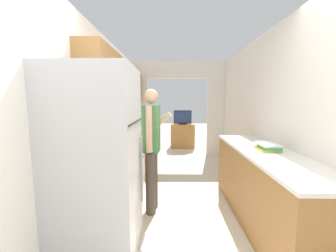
# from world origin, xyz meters

# --- Properties ---
(wall_left) EXTENTS (0.38, 6.73, 2.50)m
(wall_left) POSITION_xyz_m (-1.20, 2.00, 1.47)
(wall_left) COLOR white
(wall_left) RESTS_ON ground_plane
(wall_right) EXTENTS (0.06, 6.73, 2.50)m
(wall_right) POSITION_xyz_m (1.28, 1.56, 1.25)
(wall_right) COLOR white
(wall_right) RESTS_ON ground_plane
(wall_far_with_doorway) EXTENTS (2.90, 0.06, 2.50)m
(wall_far_with_doorway) POSITION_xyz_m (0.00, 4.36, 1.44)
(wall_far_with_doorway) COLOR white
(wall_far_with_doorway) RESTS_ON ground_plane
(counter_left) EXTENTS (0.62, 3.14, 0.89)m
(counter_left) POSITION_xyz_m (-0.95, 2.90, 0.45)
(counter_left) COLOR #9E6B38
(counter_left) RESTS_ON ground_plane
(counter_right) EXTENTS (0.62, 2.19, 0.89)m
(counter_right) POSITION_xyz_m (0.95, 1.17, 0.45)
(counter_right) COLOR #9E6B38
(counter_right) RESTS_ON ground_plane
(refrigerator) EXTENTS (0.77, 0.71, 1.78)m
(refrigerator) POSITION_xyz_m (-0.88, 0.70, 0.89)
(refrigerator) COLOR #B7B7BC
(refrigerator) RESTS_ON ground_plane
(range_oven) EXTENTS (0.66, 0.78, 1.03)m
(range_oven) POSITION_xyz_m (-0.94, 1.83, 0.45)
(range_oven) COLOR #B7B7BC
(range_oven) RESTS_ON ground_plane
(person) EXTENTS (0.52, 0.40, 1.62)m
(person) POSITION_xyz_m (-0.43, 1.45, 0.87)
(person) COLOR #4C4238
(person) RESTS_ON ground_plane
(book_stack) EXTENTS (0.25, 0.31, 0.08)m
(book_stack) POSITION_xyz_m (0.98, 1.23, 0.93)
(book_stack) COLOR gold
(book_stack) RESTS_ON counter_right
(tv_cabinet) EXTENTS (0.74, 0.42, 0.74)m
(tv_cabinet) POSITION_xyz_m (0.19, 5.20, 0.37)
(tv_cabinet) COLOR #9E6B38
(tv_cabinet) RESTS_ON ground_plane
(television) EXTENTS (0.55, 0.16, 0.43)m
(television) POSITION_xyz_m (0.19, 5.16, 0.95)
(television) COLOR black
(television) RESTS_ON tv_cabinet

